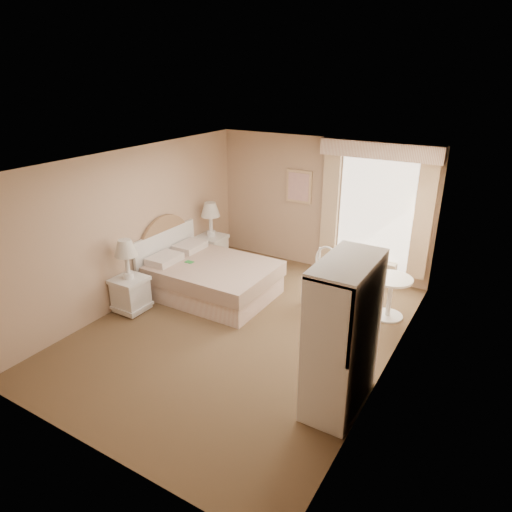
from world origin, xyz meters
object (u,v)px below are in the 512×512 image
Objects in this scene: cafe_chair at (322,272)px; nightstand_near at (130,285)px; bed at (209,276)px; nightstand_far at (212,242)px; round_table at (390,291)px; armoire at (342,347)px.

nightstand_near is at bearing -123.92° from cafe_chair.
bed is 1.30m from nightstand_far.
cafe_chair is (-1.09, -0.13, 0.12)m from round_table.
nightstand_far is at bearing 90.00° from nightstand_near.
armoire reaches higher than cafe_chair.
armoire is (2.94, -1.47, 0.42)m from bed.
nightstand_far reaches higher than round_table.
bed reaches higher than round_table.
bed is at bearing 153.41° from armoire.
nightstand_far is at bearing 175.61° from round_table.
nightstand_near is at bearing 174.44° from armoire.
nightstand_near is 4.07m from round_table.
nightstand_far is 4.46m from armoire.
bed is 1.65× the size of nightstand_far.
bed is at bearing -138.92° from cafe_chair.
bed is 2.99m from round_table.
cafe_chair reaches higher than round_table.
nightstand_near reaches higher than cafe_chair.
nightstand_far is 3.60m from round_table.
bed is at bearing -164.39° from round_table.
nightstand_far is 1.27× the size of cafe_chair.
round_table is 2.29m from armoire.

